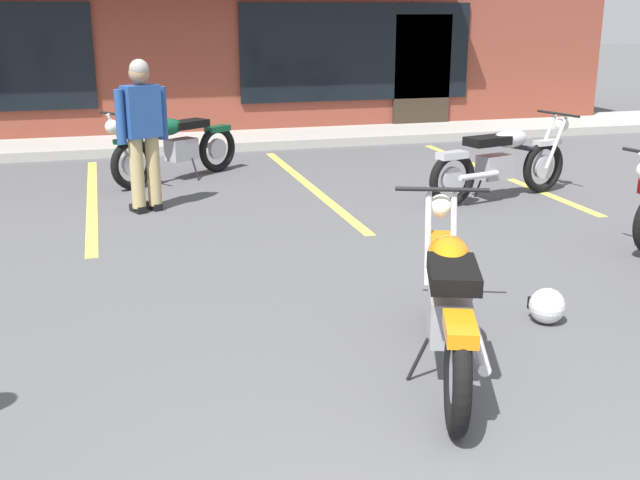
{
  "coord_description": "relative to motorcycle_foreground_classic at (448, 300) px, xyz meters",
  "views": [
    {
      "loc": [
        -1.16,
        -1.68,
        2.17
      ],
      "look_at": [
        0.32,
        3.55,
        0.55
      ],
      "focal_mm": 43.35,
      "sensor_mm": 36.0,
      "label": 1
    }
  ],
  "objects": [
    {
      "name": "ground_plane",
      "position": [
        -0.81,
        1.3,
        -0.46
      ],
      "size": [
        80.0,
        80.0,
        0.0
      ],
      "primitive_type": "plane",
      "color": "#515154"
    },
    {
      "name": "helmet_on_pavement",
      "position": [
        1.02,
        0.5,
        -0.33
      ],
      "size": [
        0.26,
        0.26,
        0.26
      ],
      "color": "silver",
      "rests_on": "ground_plane"
    },
    {
      "name": "motorcycle_foreground_classic",
      "position": [
        0.0,
        0.0,
        0.0
      ],
      "size": [
        1.04,
        2.02,
        0.98
      ],
      "color": "black",
      "rests_on": "ground_plane"
    },
    {
      "name": "motorcycle_black_cruiser",
      "position": [
        2.55,
        4.03,
        0.0
      ],
      "size": [
        2.07,
        0.91,
        0.98
      ],
      "color": "black",
      "rests_on": "ground_plane"
    },
    {
      "name": "motorcycle_red_sportbike",
      "position": [
        -1.07,
        6.16,
        0.0
      ],
      "size": [
        1.83,
        1.42,
        0.98
      ],
      "color": "black",
      "rests_on": "ground_plane"
    },
    {
      "name": "brick_storefront_building",
      "position": [
        -0.8,
        12.59,
        1.35
      ],
      "size": [
        16.72,
        7.23,
        3.61
      ],
      "color": "brown",
      "rests_on": "ground_plane"
    },
    {
      "name": "sidewalk_kerb",
      "position": [
        -0.81,
        8.96,
        -0.39
      ],
      "size": [
        22.0,
        1.8,
        0.14
      ],
      "primitive_type": "cube",
      "color": "#A8A59E",
      "rests_on": "ground_plane"
    },
    {
      "name": "painted_stall_lines",
      "position": [
        -0.81,
        5.36,
        -0.46
      ],
      "size": [
        8.2,
        4.8,
        0.01
      ],
      "color": "#DBCC4C",
      "rests_on": "ground_plane"
    },
    {
      "name": "person_in_black_shirt",
      "position": [
        -1.55,
        4.56,
        0.49
      ],
      "size": [
        0.59,
        0.38,
        1.68
      ],
      "color": "black",
      "rests_on": "ground_plane"
    }
  ]
}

